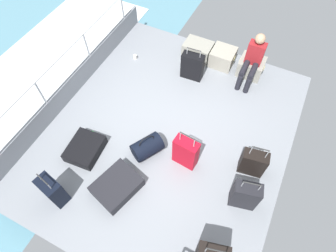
{
  "coord_description": "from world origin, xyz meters",
  "views": [
    {
      "loc": [
        1.26,
        -2.58,
        4.56
      ],
      "look_at": [
        0.02,
        -0.05,
        0.25
      ],
      "focal_mm": 30.11,
      "sensor_mm": 36.0,
      "label": 1
    }
  ],
  "objects_px": {
    "passenger_seated": "(253,59)",
    "suitcase_6": "(117,186)",
    "suitcase_0": "(192,66)",
    "duffel_bag": "(147,147)",
    "suitcase_3": "(53,190)",
    "suitcase_1": "(245,195)",
    "suitcase_5": "(253,163)",
    "suitcase_4": "(85,149)",
    "paper_cup": "(135,57)",
    "cargo_crate_0": "(198,50)",
    "cargo_crate_2": "(251,67)",
    "suitcase_2": "(186,152)",
    "cargo_crate_1": "(223,57)"
  },
  "relations": [
    {
      "from": "passenger_seated",
      "to": "suitcase_5",
      "type": "xyz_separation_m",
      "value": [
        0.69,
        -2.07,
        -0.28
      ]
    },
    {
      "from": "suitcase_3",
      "to": "suitcase_4",
      "type": "bearing_deg",
      "value": 94.94
    },
    {
      "from": "cargo_crate_0",
      "to": "cargo_crate_2",
      "type": "height_order",
      "value": "cargo_crate_2"
    },
    {
      "from": "suitcase_5",
      "to": "cargo_crate_2",
      "type": "bearing_deg",
      "value": 107.16
    },
    {
      "from": "suitcase_0",
      "to": "suitcase_3",
      "type": "height_order",
      "value": "suitcase_0"
    },
    {
      "from": "passenger_seated",
      "to": "suitcase_6",
      "type": "xyz_separation_m",
      "value": [
        -1.2,
        -3.38,
        -0.45
      ]
    },
    {
      "from": "suitcase_3",
      "to": "suitcase_1",
      "type": "bearing_deg",
      "value": 24.39
    },
    {
      "from": "cargo_crate_0",
      "to": "suitcase_5",
      "type": "bearing_deg",
      "value": -49.18
    },
    {
      "from": "cargo_crate_1",
      "to": "suitcase_4",
      "type": "height_order",
      "value": "cargo_crate_1"
    },
    {
      "from": "suitcase_3",
      "to": "paper_cup",
      "type": "relative_size",
      "value": 7.46
    },
    {
      "from": "cargo_crate_2",
      "to": "suitcase_3",
      "type": "relative_size",
      "value": 0.74
    },
    {
      "from": "cargo_crate_0",
      "to": "suitcase_1",
      "type": "height_order",
      "value": "suitcase_1"
    },
    {
      "from": "suitcase_6",
      "to": "paper_cup",
      "type": "distance_m",
      "value": 3.12
    },
    {
      "from": "cargo_crate_0",
      "to": "duffel_bag",
      "type": "relative_size",
      "value": 1.04
    },
    {
      "from": "suitcase_1",
      "to": "passenger_seated",
      "type": "bearing_deg",
      "value": 105.43
    },
    {
      "from": "cargo_crate_0",
      "to": "suitcase_5",
      "type": "distance_m",
      "value": 2.95
    },
    {
      "from": "passenger_seated",
      "to": "duffel_bag",
      "type": "xyz_separation_m",
      "value": [
        -1.07,
        -2.53,
        -0.38
      ]
    },
    {
      "from": "passenger_seated",
      "to": "suitcase_4",
      "type": "distance_m",
      "value": 3.7
    },
    {
      "from": "suitcase_2",
      "to": "suitcase_5",
      "type": "relative_size",
      "value": 1.13
    },
    {
      "from": "suitcase_0",
      "to": "suitcase_4",
      "type": "height_order",
      "value": "suitcase_0"
    },
    {
      "from": "suitcase_3",
      "to": "duffel_bag",
      "type": "distance_m",
      "value": 1.68
    },
    {
      "from": "passenger_seated",
      "to": "duffel_bag",
      "type": "bearing_deg",
      "value": -112.98
    },
    {
      "from": "duffel_bag",
      "to": "suitcase_5",
      "type": "bearing_deg",
      "value": 14.71
    },
    {
      "from": "cargo_crate_2",
      "to": "paper_cup",
      "type": "height_order",
      "value": "cargo_crate_2"
    },
    {
      "from": "cargo_crate_2",
      "to": "paper_cup",
      "type": "distance_m",
      "value": 2.58
    },
    {
      "from": "suitcase_3",
      "to": "suitcase_6",
      "type": "relative_size",
      "value": 0.86
    },
    {
      "from": "duffel_bag",
      "to": "paper_cup",
      "type": "distance_m",
      "value": 2.44
    },
    {
      "from": "suitcase_3",
      "to": "duffel_bag",
      "type": "height_order",
      "value": "suitcase_3"
    },
    {
      "from": "suitcase_4",
      "to": "suitcase_5",
      "type": "distance_m",
      "value": 2.94
    },
    {
      "from": "cargo_crate_0",
      "to": "suitcase_3",
      "type": "distance_m",
      "value": 4.17
    },
    {
      "from": "suitcase_0",
      "to": "suitcase_6",
      "type": "height_order",
      "value": "suitcase_0"
    },
    {
      "from": "cargo_crate_2",
      "to": "passenger_seated",
      "type": "xyz_separation_m",
      "value": [
        -0.0,
        -0.18,
        0.37
      ]
    },
    {
      "from": "suitcase_0",
      "to": "duffel_bag",
      "type": "height_order",
      "value": "suitcase_0"
    },
    {
      "from": "suitcase_0",
      "to": "suitcase_4",
      "type": "distance_m",
      "value": 2.73
    },
    {
      "from": "duffel_bag",
      "to": "suitcase_1",
      "type": "bearing_deg",
      "value": -4.75
    },
    {
      "from": "suitcase_3",
      "to": "suitcase_5",
      "type": "bearing_deg",
      "value": 34.56
    },
    {
      "from": "cargo_crate_2",
      "to": "suitcase_1",
      "type": "bearing_deg",
      "value": -75.5
    },
    {
      "from": "suitcase_6",
      "to": "duffel_bag",
      "type": "distance_m",
      "value": 0.85
    },
    {
      "from": "suitcase_0",
      "to": "passenger_seated",
      "type": "bearing_deg",
      "value": 23.51
    },
    {
      "from": "passenger_seated",
      "to": "suitcase_4",
      "type": "xyz_separation_m",
      "value": [
        -2.09,
        -3.02,
        -0.46
      ]
    },
    {
      "from": "cargo_crate_1",
      "to": "suitcase_2",
      "type": "distance_m",
      "value": 2.61
    },
    {
      "from": "suitcase_5",
      "to": "cargo_crate_1",
      "type": "bearing_deg",
      "value": 120.8
    },
    {
      "from": "cargo_crate_2",
      "to": "suitcase_0",
      "type": "xyz_separation_m",
      "value": [
        -1.1,
        -0.66,
        0.12
      ]
    },
    {
      "from": "cargo_crate_2",
      "to": "suitcase_2",
      "type": "bearing_deg",
      "value": -98.55
    },
    {
      "from": "suitcase_4",
      "to": "suitcase_3",
      "type": "bearing_deg",
      "value": -85.06
    },
    {
      "from": "suitcase_0",
      "to": "cargo_crate_1",
      "type": "bearing_deg",
      "value": 55.62
    },
    {
      "from": "cargo_crate_1",
      "to": "suitcase_2",
      "type": "relative_size",
      "value": 0.61
    },
    {
      "from": "suitcase_4",
      "to": "passenger_seated",
      "type": "bearing_deg",
      "value": 55.39
    },
    {
      "from": "cargo_crate_1",
      "to": "suitcase_1",
      "type": "distance_m",
      "value": 3.19
    },
    {
      "from": "suitcase_0",
      "to": "suitcase_2",
      "type": "bearing_deg",
      "value": -69.77
    }
  ]
}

